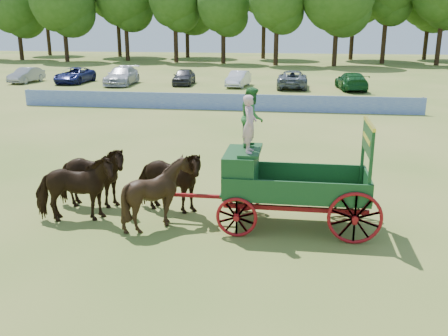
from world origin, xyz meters
TOP-DOWN VIEW (x-y plane):
  - ground at (0.00, 0.00)m, footprint 160.00×160.00m
  - horse_lead_left at (-1.80, -1.07)m, footprint 2.47×1.59m
  - horse_lead_right at (-1.80, 0.03)m, footprint 2.34×1.19m
  - horse_wheel_left at (0.60, -1.07)m, footprint 1.82×1.64m
  - horse_wheel_right at (0.60, 0.03)m, footprint 2.43×1.43m
  - farm_dray at (3.56, -0.49)m, footprint 6.00×2.00m
  - sponsor_banner at (-1.00, 18.00)m, footprint 26.00×0.08m
  - parked_cars at (-8.03, 30.15)m, footprint 37.10×6.51m

SIDE VIEW (x-z plane):
  - ground at x=0.00m, z-range 0.00..0.00m
  - sponsor_banner at x=-1.00m, z-range 0.00..1.05m
  - parked_cars at x=-8.03m, z-range -0.06..1.54m
  - horse_lead_left at x=-1.80m, z-range 0.00..1.92m
  - horse_lead_right at x=-1.80m, z-range 0.00..1.92m
  - horse_wheel_right at x=0.60m, z-range 0.00..1.92m
  - horse_wheel_left at x=0.60m, z-range 0.00..1.93m
  - farm_dray at x=3.56m, z-range -0.23..3.55m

